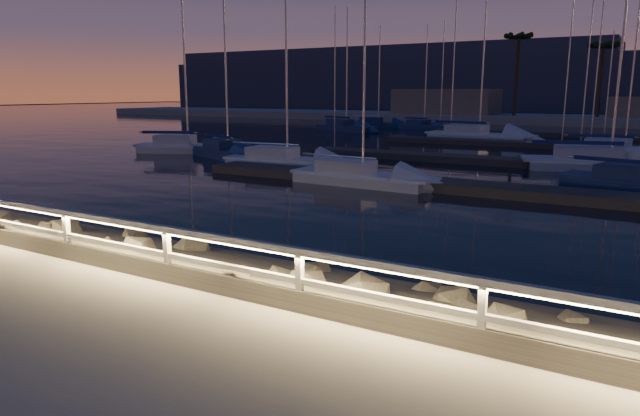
% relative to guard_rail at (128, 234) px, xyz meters
% --- Properties ---
extents(ground, '(400.00, 400.00, 0.00)m').
position_rel_guard_rail_xyz_m(ground, '(0.07, 0.00, -0.77)').
color(ground, '#A6A296').
rests_on(ground, ground).
extents(harbor_water, '(400.00, 440.00, 0.60)m').
position_rel_guard_rail_xyz_m(harbor_water, '(0.07, 31.22, -1.74)').
color(harbor_water, black).
rests_on(harbor_water, ground).
extents(guard_rail, '(44.11, 0.12, 1.06)m').
position_rel_guard_rail_xyz_m(guard_rail, '(0.00, 0.00, 0.00)').
color(guard_rail, silver).
rests_on(guard_rail, ground).
extents(riprap, '(33.81, 3.18, 1.41)m').
position_rel_guard_rail_xyz_m(riprap, '(3.61, 1.26, -0.94)').
color(riprap, '#625F54').
rests_on(riprap, ground).
extents(floating_docks, '(22.00, 36.00, 0.40)m').
position_rel_guard_rail_xyz_m(floating_docks, '(0.07, 32.50, -1.17)').
color(floating_docks, '#524B44').
rests_on(floating_docks, ground).
extents(far_shore, '(160.00, 14.00, 5.20)m').
position_rel_guard_rail_xyz_m(far_shore, '(-0.06, 74.05, -0.48)').
color(far_shore, '#A6A296').
rests_on(far_shore, ground).
extents(palm_left, '(3.00, 3.00, 11.20)m').
position_rel_guard_rail_xyz_m(palm_left, '(-7.93, 72.00, 9.36)').
color(palm_left, '#473821').
rests_on(palm_left, ground).
extents(palm_center, '(3.00, 3.00, 9.70)m').
position_rel_guard_rail_xyz_m(palm_center, '(2.07, 73.00, 8.01)').
color(palm_center, '#473821').
rests_on(palm_center, ground).
extents(distant_hills, '(230.00, 37.50, 18.00)m').
position_rel_guard_rail_xyz_m(distant_hills, '(-22.06, 133.69, 3.96)').
color(distant_hills, '#363E53').
rests_on(distant_hills, ground).
extents(sailboat_a, '(7.01, 4.50, 11.72)m').
position_rel_guard_rail_xyz_m(sailboat_a, '(-14.64, 20.69, -0.95)').
color(sailboat_a, navy).
rests_on(sailboat_a, ground).
extents(sailboat_b, '(6.94, 2.37, 11.66)m').
position_rel_guard_rail_xyz_m(sailboat_b, '(-2.63, 15.52, -0.97)').
color(sailboat_b, silver).
rests_on(sailboat_b, ground).
extents(sailboat_c, '(9.27, 4.91, 15.16)m').
position_rel_guard_rail_xyz_m(sailboat_c, '(6.63, 26.52, -0.92)').
color(sailboat_c, silver).
rests_on(sailboat_c, ground).
extents(sailboat_e, '(7.35, 4.81, 12.33)m').
position_rel_guard_rail_xyz_m(sailboat_e, '(-19.29, 21.84, -0.93)').
color(sailboat_e, silver).
rests_on(sailboat_e, ground).
extents(sailboat_f, '(7.48, 2.98, 12.41)m').
position_rel_guard_rail_xyz_m(sailboat_f, '(-8.83, 18.60, -0.95)').
color(sailboat_f, silver).
rests_on(sailboat_f, ground).
extents(sailboat_i, '(7.74, 4.31, 12.79)m').
position_rel_guard_rail_xyz_m(sailboat_i, '(-20.13, 46.95, -0.92)').
color(sailboat_i, navy).
rests_on(sailboat_i, ground).
extents(sailboat_k, '(9.57, 4.04, 15.76)m').
position_rel_guard_rail_xyz_m(sailboat_k, '(-4.68, 42.30, -0.90)').
color(sailboat_k, silver).
rests_on(sailboat_k, ground).
extents(sailboat_l, '(7.92, 2.53, 13.30)m').
position_rel_guard_rail_xyz_m(sailboat_l, '(6.90, 35.30, -0.97)').
color(sailboat_l, silver).
rests_on(sailboat_l, ground).
extents(sailboat_m, '(7.09, 3.07, 11.76)m').
position_rel_guard_rail_xyz_m(sailboat_m, '(-20.12, 54.97, -0.94)').
color(sailboat_m, navy).
rests_on(sailboat_m, ground).
extents(sailboat_n, '(6.87, 4.29, 11.40)m').
position_rel_guard_rail_xyz_m(sailboat_n, '(-13.87, 53.79, -0.97)').
color(sailboat_n, navy).
rests_on(sailboat_n, ground).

